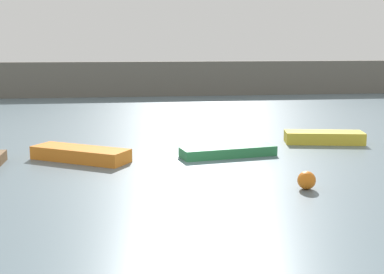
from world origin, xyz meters
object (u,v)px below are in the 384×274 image
rowboat_orange (80,154)px  rowboat_yellow (324,137)px  rowboat_green (228,151)px  mooring_buoy (307,180)px

rowboat_orange → rowboat_yellow: size_ratio=1.12×
rowboat_green → mooring_buoy: mooring_buoy is taller
rowboat_yellow → mooring_buoy: size_ratio=6.11×
rowboat_green → rowboat_yellow: bearing=13.5°
rowboat_orange → rowboat_yellow: 10.86m
rowboat_orange → rowboat_green: rowboat_orange is taller
rowboat_yellow → rowboat_orange: bearing=-157.6°
rowboat_orange → rowboat_green: size_ratio=1.02×
rowboat_yellow → mooring_buoy: (-3.46, -7.10, 0.02)m
rowboat_green → rowboat_yellow: 5.31m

